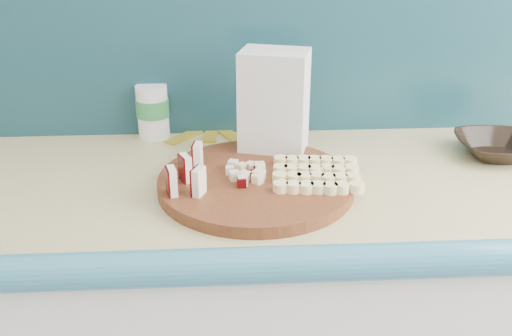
% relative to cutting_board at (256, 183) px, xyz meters
% --- Properties ---
extents(backsplash, '(2.20, 0.02, 0.50)m').
position_rel_cutting_board_xyz_m(backsplash, '(-0.04, 0.32, 0.24)').
color(backsplash, teal).
rests_on(backsplash, kitchen_counter).
extents(cutting_board, '(0.42, 0.42, 0.02)m').
position_rel_cutting_board_xyz_m(cutting_board, '(0.00, 0.00, 0.00)').
color(cutting_board, '#47230F').
rests_on(cutting_board, kitchen_counter).
extents(apple_wedges, '(0.07, 0.15, 0.05)m').
position_rel_cutting_board_xyz_m(apple_wedges, '(-0.13, -0.02, 0.04)').
color(apple_wedges, '#F4E4C3').
rests_on(apple_wedges, cutting_board).
extents(apple_chunks, '(0.06, 0.06, 0.02)m').
position_rel_cutting_board_xyz_m(apple_chunks, '(-0.02, 0.00, 0.02)').
color(apple_chunks, '#FCF1C9').
rests_on(apple_chunks, cutting_board).
extents(banana_slices, '(0.18, 0.16, 0.02)m').
position_rel_cutting_board_xyz_m(banana_slices, '(0.12, -0.01, 0.02)').
color(banana_slices, '#FEE99B').
rests_on(banana_slices, cutting_board).
extents(brown_bowl, '(0.18, 0.18, 0.04)m').
position_rel_cutting_board_xyz_m(brown_bowl, '(0.55, 0.13, 0.01)').
color(brown_bowl, black).
rests_on(brown_bowl, kitchen_counter).
extents(flour_bag, '(0.16, 0.14, 0.24)m').
position_rel_cutting_board_xyz_m(flour_bag, '(0.05, 0.15, 0.11)').
color(flour_bag, silver).
rests_on(flour_bag, kitchen_counter).
extents(canister, '(0.08, 0.08, 0.13)m').
position_rel_cutting_board_xyz_m(canister, '(-0.23, 0.29, 0.05)').
color(canister, white).
rests_on(canister, kitchen_counter).
extents(banana_peel, '(0.20, 0.17, 0.01)m').
position_rel_cutting_board_xyz_m(banana_peel, '(-0.10, 0.30, -0.01)').
color(banana_peel, gold).
rests_on(banana_peel, kitchen_counter).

